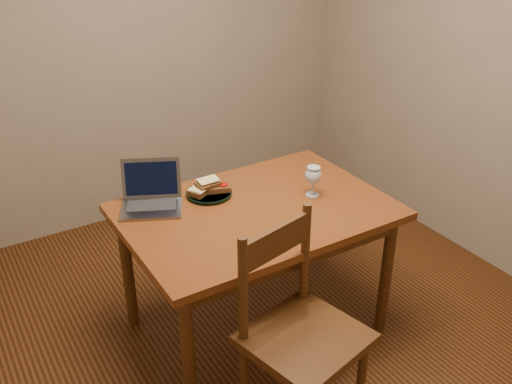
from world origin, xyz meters
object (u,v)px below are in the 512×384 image
chair (301,324)px  laptop (151,194)px  table (256,223)px  plate (209,194)px  milk_glass (313,181)px

chair → laptop: laptop is taller
chair → laptop: size_ratio=1.44×
table → chair: (-0.17, -0.62, -0.12)m
plate → laptop: (-0.29, 0.07, 0.05)m
plate → laptop: size_ratio=0.62×
table → plate: 0.29m
table → chair: chair is taller
laptop → chair: bearing=-48.8°
table → laptop: (-0.42, 0.31, 0.14)m
chair → laptop: 1.00m
plate → milk_glass: size_ratio=1.46×
table → plate: size_ratio=5.50×
chair → milk_glass: (0.48, 0.59, 0.29)m
chair → plate: size_ratio=2.31×
milk_glass → laptop: 0.82m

